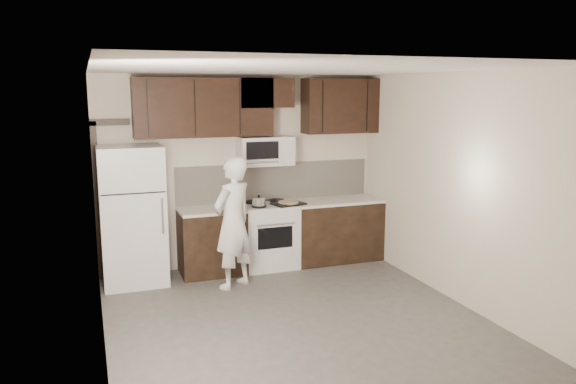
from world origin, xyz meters
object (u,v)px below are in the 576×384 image
microwave (265,151)px  person (233,223)px  stove (268,235)px  refrigerator (132,216)px

microwave → person: size_ratio=0.45×
stove → microwave: size_ratio=1.24×
microwave → refrigerator: (-1.85, -0.17, -0.75)m
stove → person: person is taller
refrigerator → stove: bearing=1.5°
stove → person: bearing=-136.6°
stove → microwave: (-0.00, 0.12, 1.19)m
microwave → person: 1.29m
person → microwave: bearing=-164.3°
stove → refrigerator: (-1.85, -0.05, 0.44)m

